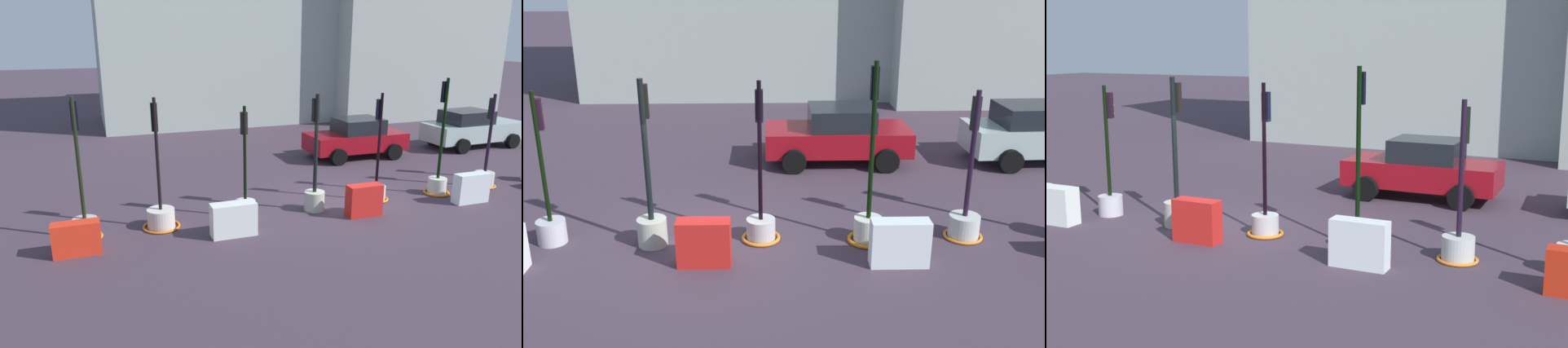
% 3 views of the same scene
% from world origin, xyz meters
% --- Properties ---
extents(ground_plane, '(120.00, 120.00, 0.00)m').
position_xyz_m(ground_plane, '(0.00, 0.00, 0.00)').
color(ground_plane, '#413341').
extents(traffic_light_2, '(0.57, 0.57, 3.11)m').
position_xyz_m(traffic_light_2, '(-3.10, 0.02, 0.60)').
color(traffic_light_2, silver).
rests_on(traffic_light_2, ground_plane).
extents(traffic_light_3, '(0.58, 0.58, 3.35)m').
position_xyz_m(traffic_light_3, '(-1.06, -0.13, 0.72)').
color(traffic_light_3, '#B5B8A6').
rests_on(traffic_light_3, ground_plane).
extents(traffic_light_4, '(0.79, 0.79, 3.27)m').
position_xyz_m(traffic_light_4, '(1.10, 0.05, 0.49)').
color(traffic_light_4, beige).
rests_on(traffic_light_4, ground_plane).
extents(traffic_light_5, '(0.82, 0.82, 3.65)m').
position_xyz_m(traffic_light_5, '(3.26, -0.09, 0.56)').
color(traffic_light_5, silver).
rests_on(traffic_light_5, ground_plane).
extents(traffic_light_6, '(0.79, 0.79, 3.07)m').
position_xyz_m(traffic_light_6, '(5.26, 0.03, 0.49)').
color(traffic_light_6, beige).
rests_on(traffic_light_6, ground_plane).
extents(construction_barrier_1, '(1.15, 0.44, 0.86)m').
position_xyz_m(construction_barrier_1, '(-3.77, -1.11, 0.43)').
color(construction_barrier_1, white).
rests_on(construction_barrier_1, ground_plane).
extents(construction_barrier_2, '(0.99, 0.40, 0.90)m').
position_xyz_m(construction_barrier_2, '(0.06, -1.00, 0.45)').
color(construction_barrier_2, red).
rests_on(construction_barrier_2, ground_plane).
extents(construction_barrier_3, '(1.09, 0.38, 0.90)m').
position_xyz_m(construction_barrier_3, '(3.68, -1.10, 0.45)').
color(construction_barrier_3, white).
rests_on(construction_barrier_3, ground_plane).
extents(car_red_compact, '(4.02, 2.15, 1.59)m').
position_xyz_m(car_red_compact, '(3.22, 4.95, 0.79)').
color(car_red_compact, maroon).
rests_on(car_red_compact, ground_plane).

